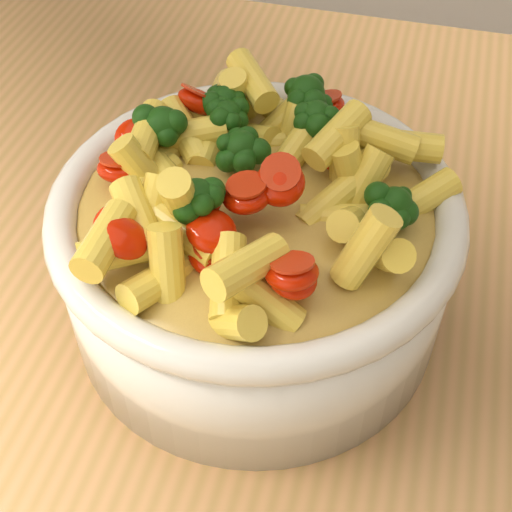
# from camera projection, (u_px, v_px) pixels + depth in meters

# --- Properties ---
(table) EXTENTS (1.20, 0.80, 0.90)m
(table) POSITION_uv_depth(u_px,v_px,m) (138.00, 342.00, 0.59)
(table) COLOR #B37D4C
(table) RESTS_ON ground
(serving_bowl) EXTENTS (0.25, 0.25, 0.11)m
(serving_bowl) POSITION_uv_depth(u_px,v_px,m) (256.00, 255.00, 0.45)
(serving_bowl) COLOR silver
(serving_bowl) RESTS_ON table
(pasta_salad) EXTENTS (0.19, 0.19, 0.04)m
(pasta_salad) POSITION_uv_depth(u_px,v_px,m) (256.00, 174.00, 0.40)
(pasta_salad) COLOR #F9D24E
(pasta_salad) RESTS_ON serving_bowl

